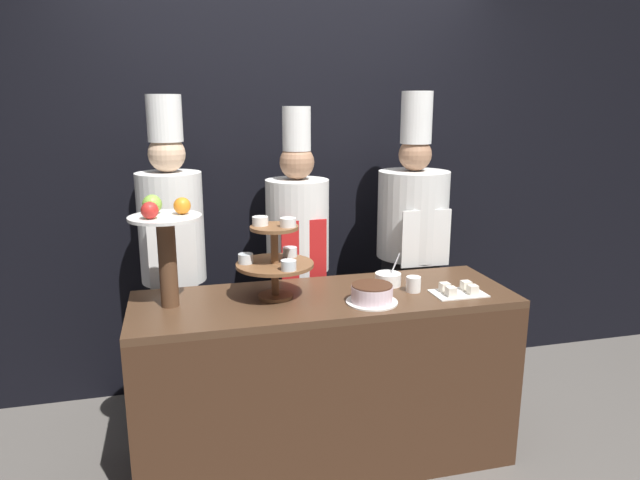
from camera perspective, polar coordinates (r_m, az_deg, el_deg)
wall_back at (r=3.51m, az=-3.42°, el=7.67°), size 10.00×0.06×2.80m
buffet_counter at (r=2.90m, az=0.50°, el=-13.72°), size 1.81×0.61×0.87m
tiered_stand at (r=2.65m, az=-4.55°, el=-1.68°), size 0.36×0.36×0.39m
fruit_pedestal at (r=2.60m, az=-15.24°, el=0.37°), size 0.32×0.32×0.50m
cake_round at (r=2.63m, az=5.21°, el=-5.41°), size 0.24×0.24×0.09m
cup_white at (r=2.81m, az=9.32°, el=-4.38°), size 0.07×0.07×0.07m
cake_square_tray at (r=2.82m, az=13.68°, el=-4.93°), size 0.25×0.16×0.05m
serving_bowl_far at (r=2.89m, az=6.81°, el=-3.89°), size 0.13×0.13×0.16m
chef_left at (r=3.14m, az=-14.51°, el=-1.03°), size 0.34×0.34×1.80m
chef_center_left at (r=3.22m, az=-2.24°, el=-1.14°), size 0.35×0.35×1.74m
chef_center_right at (r=3.42m, az=9.17°, el=-0.12°), size 0.41×0.41×1.82m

